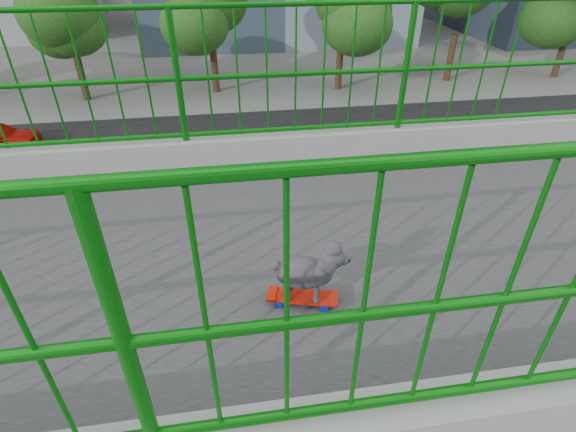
{
  "coord_description": "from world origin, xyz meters",
  "views": [
    {
      "loc": [
        2.35,
        4.36,
        8.9
      ],
      "look_at": [
        -0.43,
        4.78,
        7.03
      ],
      "focal_mm": 27.05,
      "sensor_mm": 36.0,
      "label": 1
    }
  ],
  "objects_px": {
    "skateboard": "(302,297)",
    "poodle": "(307,270)",
    "car_1": "(231,231)",
    "car_5": "(348,290)",
    "car_6": "(322,224)"
  },
  "relations": [
    {
      "from": "car_1",
      "to": "car_5",
      "type": "height_order",
      "value": "car_1"
    },
    {
      "from": "skateboard",
      "to": "car_5",
      "type": "distance_m",
      "value": 9.42
    },
    {
      "from": "car_5",
      "to": "poodle",
      "type": "bearing_deg",
      "value": -21.23
    },
    {
      "from": "skateboard",
      "to": "car_6",
      "type": "relative_size",
      "value": 0.09
    },
    {
      "from": "skateboard",
      "to": "poodle",
      "type": "relative_size",
      "value": 0.99
    },
    {
      "from": "skateboard",
      "to": "poodle",
      "type": "distance_m",
      "value": 0.22
    },
    {
      "from": "car_5",
      "to": "car_6",
      "type": "xyz_separation_m",
      "value": [
        -3.2,
        0.0,
        0.0
      ]
    },
    {
      "from": "poodle",
      "to": "car_1",
      "type": "height_order",
      "value": "poodle"
    },
    {
      "from": "car_5",
      "to": "skateboard",
      "type": "bearing_deg",
      "value": -21.43
    },
    {
      "from": "skateboard",
      "to": "car_1",
      "type": "xyz_separation_m",
      "value": [
        -9.68,
        -0.49,
        -6.28
      ]
    },
    {
      "from": "poodle",
      "to": "car_5",
      "type": "distance_m",
      "value": 9.57
    },
    {
      "from": "poodle",
      "to": "car_5",
      "type": "bearing_deg",
      "value": 173.67
    },
    {
      "from": "car_6",
      "to": "car_1",
      "type": "bearing_deg",
      "value": -90.0
    },
    {
      "from": "car_5",
      "to": "car_6",
      "type": "height_order",
      "value": "car_6"
    },
    {
      "from": "poodle",
      "to": "car_5",
      "type": "height_order",
      "value": "poodle"
    }
  ]
}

